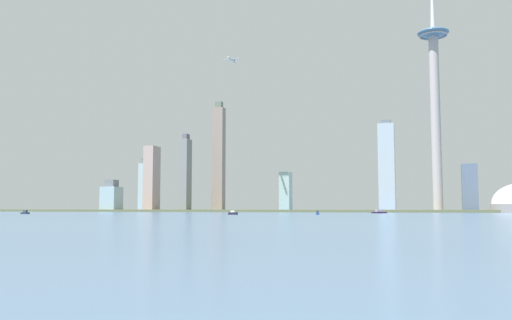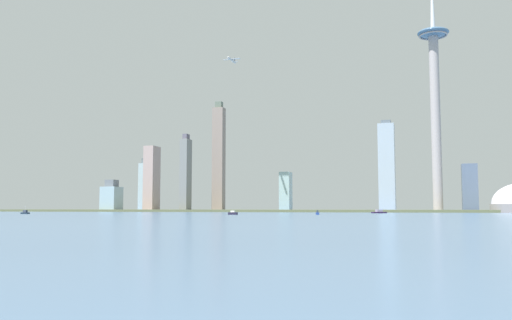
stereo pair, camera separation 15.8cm
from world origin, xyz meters
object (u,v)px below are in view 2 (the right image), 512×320
(skyscraper_3, at_px, (286,192))
(boat_0, at_px, (233,213))
(skyscraper_7, at_px, (387,167))
(boat_1, at_px, (25,212))
(observation_tower, at_px, (435,83))
(skyscraper_6, at_px, (186,174))
(skyscraper_4, at_px, (111,198))
(boat_2, at_px, (379,212))
(skyscraper_5, at_px, (152,179))
(skyscraper_0, at_px, (470,188))
(boat_4, at_px, (317,213))
(skyscraper_1, at_px, (146,186))
(skyscraper_2, at_px, (219,158))
(airplane, at_px, (232,60))

(skyscraper_3, height_order, boat_0, skyscraper_3)
(skyscraper_7, height_order, boat_1, skyscraper_7)
(observation_tower, relative_size, skyscraper_6, 3.00)
(skyscraper_4, height_order, boat_2, skyscraper_4)
(skyscraper_5, height_order, skyscraper_7, skyscraper_7)
(skyscraper_0, xyz_separation_m, skyscraper_7, (-117.26, 36.41, 35.48))
(skyscraper_5, bearing_deg, skyscraper_3, 14.29)
(boat_0, bearing_deg, skyscraper_7, -102.76)
(skyscraper_3, xyz_separation_m, boat_4, (124.22, -361.26, -30.69))
(skyscraper_1, xyz_separation_m, boat_1, (85.69, -399.30, -43.15))
(skyscraper_7, relative_size, boat_2, 8.20)
(skyscraper_4, relative_size, skyscraper_6, 0.42)
(skyscraper_3, bearing_deg, skyscraper_7, 4.43)
(skyscraper_2, bearing_deg, skyscraper_5, -173.67)
(observation_tower, xyz_separation_m, skyscraper_2, (-333.76, 29.34, -93.15))
(skyscraper_4, xyz_separation_m, skyscraper_6, (129.51, 5.00, 35.95))
(skyscraper_6, bearing_deg, skyscraper_5, 161.39)
(skyscraper_6, height_order, boat_4, skyscraper_6)
(boat_0, bearing_deg, skyscraper_0, -119.35)
(skyscraper_1, height_order, skyscraper_4, skyscraper_1)
(skyscraper_0, xyz_separation_m, skyscraper_6, (-418.59, -55.15, 24.17))
(skyscraper_6, xyz_separation_m, boat_2, (307.33, -129.40, -57.02))
(boat_0, bearing_deg, boat_2, -119.78)
(skyscraper_1, height_order, boat_4, skyscraper_1)
(skyscraper_3, relative_size, skyscraper_4, 1.24)
(observation_tower, height_order, skyscraper_1, observation_tower)
(boat_2, bearing_deg, skyscraper_0, 20.49)
(observation_tower, bearing_deg, skyscraper_3, 163.00)
(boat_4, bearing_deg, skyscraper_6, -155.85)
(skyscraper_4, bearing_deg, skyscraper_2, 13.92)
(skyscraper_4, height_order, boat_1, skyscraper_4)
(skyscraper_2, height_order, boat_0, skyscraper_2)
(boat_2, bearing_deg, skyscraper_2, 109.57)
(skyscraper_3, distance_m, boat_0, 395.15)
(observation_tower, xyz_separation_m, skyscraper_0, (44.04, 47.30, -144.83))
(skyscraper_6, relative_size, skyscraper_7, 0.85)
(skyscraper_2, xyz_separation_m, skyscraper_6, (-40.79, -37.19, -27.51))
(skyscraper_0, bearing_deg, skyscraper_6, -172.49)
(observation_tower, xyz_separation_m, skyscraper_6, (-374.55, -7.85, -120.66))
(boat_4, bearing_deg, skyscraper_0, 136.48)
(boat_2, bearing_deg, skyscraper_1, 114.70)
(skyscraper_1, distance_m, skyscraper_7, 420.71)
(skyscraper_5, bearing_deg, boat_2, -22.04)
(skyscraper_0, height_order, skyscraper_7, skyscraper_7)
(skyscraper_1, bearing_deg, boat_2, -26.87)
(skyscraper_1, distance_m, boat_4, 534.06)
(skyscraper_2, distance_m, skyscraper_5, 118.88)
(skyscraper_7, bearing_deg, skyscraper_2, -168.21)
(skyscraper_0, relative_size, skyscraper_3, 1.07)
(boat_1, bearing_deg, airplane, -103.27)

